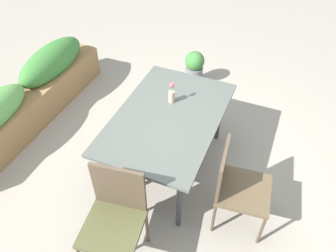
% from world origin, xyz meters
% --- Properties ---
extents(ground_plane, '(12.00, 12.00, 0.00)m').
position_xyz_m(ground_plane, '(0.00, 0.00, 0.00)').
color(ground_plane, gray).
extents(dining_table, '(1.51, 0.98, 0.74)m').
position_xyz_m(dining_table, '(0.03, 0.04, 0.69)').
color(dining_table, '#4C514C').
rests_on(dining_table, ground).
extents(chair_near_left, '(0.51, 0.51, 0.88)m').
position_xyz_m(chair_near_left, '(-0.32, -0.76, 0.50)').
color(chair_near_left, brown).
rests_on(chair_near_left, ground).
extents(chair_end_left, '(0.52, 0.52, 0.97)m').
position_xyz_m(chair_end_left, '(-1.03, 0.05, 0.56)').
color(chair_end_left, '#4B4B2C').
rests_on(chair_end_left, ground).
extents(flower_vase, '(0.06, 0.06, 0.24)m').
position_xyz_m(flower_vase, '(0.24, 0.09, 0.83)').
color(flower_vase, tan).
rests_on(flower_vase, dining_table).
extents(planter_box, '(2.53, 0.45, 0.76)m').
position_xyz_m(planter_box, '(0.07, 1.92, 0.35)').
color(planter_box, olive).
rests_on(planter_box, ground).
extents(potted_plant, '(0.27, 0.27, 0.51)m').
position_xyz_m(potted_plant, '(1.63, 0.31, 0.26)').
color(potted_plant, slate).
rests_on(potted_plant, ground).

